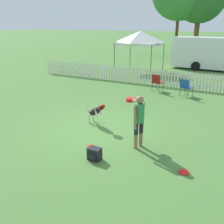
# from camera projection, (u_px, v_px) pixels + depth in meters

# --- Properties ---
(ground_plane) EXTENTS (240.00, 240.00, 0.00)m
(ground_plane) POSITION_uv_depth(u_px,v_px,m) (97.00, 129.00, 8.52)
(ground_plane) COLOR #4C7A38
(handler_person) EXTENTS (0.81, 0.92, 1.54)m
(handler_person) POSITION_uv_depth(u_px,v_px,m) (138.00, 115.00, 6.98)
(handler_person) COLOR #8C664C
(handler_person) RESTS_ON ground_plane
(leaping_dog) EXTENTS (1.02, 0.57, 0.86)m
(leaping_dog) POSITION_uv_depth(u_px,v_px,m) (96.00, 111.00, 8.70)
(leaping_dog) COLOR black
(leaping_dog) RESTS_ON ground_plane
(frisbee_near_handler) EXTENTS (0.25, 0.25, 0.02)m
(frisbee_near_handler) POSITION_uv_depth(u_px,v_px,m) (91.00, 147.00, 7.23)
(frisbee_near_handler) COLOR red
(frisbee_near_handler) RESTS_ON ground_plane
(frisbee_near_dog) EXTENTS (0.25, 0.25, 0.02)m
(frisbee_near_dog) POSITION_uv_depth(u_px,v_px,m) (184.00, 172.00, 6.00)
(frisbee_near_dog) COLOR red
(frisbee_near_dog) RESTS_ON ground_plane
(backpack_on_grass) EXTENTS (0.34, 0.27, 0.33)m
(backpack_on_grass) POSITION_uv_depth(u_px,v_px,m) (94.00, 154.00, 6.53)
(backpack_on_grass) COLOR black
(backpack_on_grass) RESTS_ON ground_plane
(picket_fence) EXTENTS (16.94, 0.04, 0.94)m
(picket_fence) POSITION_uv_depth(u_px,v_px,m) (161.00, 78.00, 14.21)
(picket_fence) COLOR silver
(picket_fence) RESTS_ON ground_plane
(folding_chair_blue_left) EXTENTS (0.61, 0.62, 0.91)m
(folding_chair_blue_left) POSITION_uv_depth(u_px,v_px,m) (157.00, 81.00, 13.06)
(folding_chair_blue_left) COLOR #333338
(folding_chair_blue_left) RESTS_ON ground_plane
(folding_chair_center) EXTENTS (0.67, 0.68, 0.88)m
(folding_chair_center) POSITION_uv_depth(u_px,v_px,m) (186.00, 86.00, 12.12)
(folding_chair_center) COLOR #333338
(folding_chair_center) RESTS_ON ground_plane
(canopy_tent_main) EXTENTS (2.80, 2.80, 2.92)m
(canopy_tent_main) POSITION_uv_depth(u_px,v_px,m) (140.00, 38.00, 17.85)
(canopy_tent_main) COLOR #333338
(canopy_tent_main) RESTS_ON ground_plane
(equipment_trailer) EXTENTS (6.15, 2.45, 2.42)m
(equipment_trailer) POSITION_uv_depth(u_px,v_px,m) (209.00, 53.00, 19.30)
(equipment_trailer) COLOR white
(equipment_trailer) RESTS_ON ground_plane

